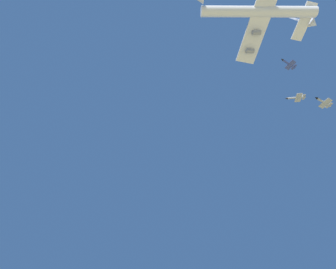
{
  "coord_description": "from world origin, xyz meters",
  "views": [
    {
      "loc": [
        47.51,
        74.61,
        3.34
      ],
      "look_at": [
        -11.62,
        41.45,
        75.34
      ],
      "focal_mm": 27.7,
      "sensor_mm": 36.0,
      "label": 1
    }
  ],
  "objects_px": {
    "carrier_jet": "(261,12)",
    "chase_jet_left_wing": "(296,98)",
    "chase_jet_trailing": "(324,102)",
    "chase_jet_lead": "(289,64)"
  },
  "relations": [
    {
      "from": "carrier_jet",
      "to": "chase_jet_left_wing",
      "type": "distance_m",
      "value": 75.43
    },
    {
      "from": "carrier_jet",
      "to": "chase_jet_lead",
      "type": "xyz_separation_m",
      "value": [
        -57.19,
        11.36,
        20.5
      ]
    },
    {
      "from": "chase_jet_lead",
      "to": "chase_jet_left_wing",
      "type": "relative_size",
      "value": 0.97
    },
    {
      "from": "chase_jet_left_wing",
      "to": "chase_jet_trailing",
      "type": "relative_size",
      "value": 1.04
    },
    {
      "from": "chase_jet_lead",
      "to": "chase_jet_left_wing",
      "type": "height_order",
      "value": "chase_jet_lead"
    },
    {
      "from": "chase_jet_trailing",
      "to": "chase_jet_left_wing",
      "type": "bearing_deg",
      "value": -92.45
    },
    {
      "from": "carrier_jet",
      "to": "chase_jet_lead",
      "type": "height_order",
      "value": "chase_jet_lead"
    },
    {
      "from": "carrier_jet",
      "to": "chase_jet_left_wing",
      "type": "bearing_deg",
      "value": -135.93
    },
    {
      "from": "carrier_jet",
      "to": "chase_jet_trailing",
      "type": "xyz_separation_m",
      "value": [
        -67.57,
        18.01,
        -21.02
      ]
    },
    {
      "from": "chase_jet_lead",
      "to": "chase_jet_trailing",
      "type": "bearing_deg",
      "value": 178.06
    }
  ]
}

